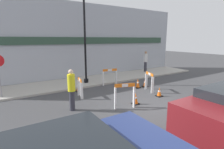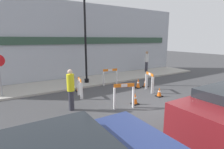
# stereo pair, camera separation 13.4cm
# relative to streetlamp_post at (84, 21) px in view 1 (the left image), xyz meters

# --- Properties ---
(ground_plane) EXTENTS (60.00, 60.00, 0.00)m
(ground_plane) POSITION_rel_streetlamp_post_xyz_m (0.82, -5.38, -4.03)
(ground_plane) COLOR #424244
(sidewalk_slab) EXTENTS (18.00, 2.81, 0.11)m
(sidewalk_slab) POSITION_rel_streetlamp_post_xyz_m (0.82, 0.52, -3.98)
(sidewalk_slab) COLOR #ADA89E
(sidewalk_slab) RESTS_ON ground_plane
(storefront_facade) EXTENTS (18.00, 0.22, 5.50)m
(storefront_facade) POSITION_rel_streetlamp_post_xyz_m (0.82, 2.00, -1.28)
(storefront_facade) COLOR #A3A8B2
(storefront_facade) RESTS_ON ground_plane
(streetlamp_post) EXTENTS (0.44, 0.44, 6.20)m
(streetlamp_post) POSITION_rel_streetlamp_post_xyz_m (0.00, 0.00, 0.00)
(streetlamp_post) COLOR black
(streetlamp_post) RESTS_ON sidewalk_slab
(barricade_0) EXTENTS (0.95, 0.33, 1.06)m
(barricade_0) POSITION_rel_streetlamp_post_xyz_m (1.16, -1.09, -3.45)
(barricade_0) COLOR white
(barricade_0) RESTS_ON ground_plane
(barricade_1) EXTENTS (0.24, 0.71, 0.99)m
(barricade_1) POSITION_rel_streetlamp_post_xyz_m (-1.37, -2.30, -3.51)
(barricade_1) COLOR white
(barricade_1) RESTS_ON ground_plane
(barricade_2) EXTENTS (0.89, 0.41, 1.09)m
(barricade_2) POSITION_rel_streetlamp_post_xyz_m (-0.33, -4.68, -3.44)
(barricade_2) COLOR white
(barricade_2) RESTS_ON ground_plane
(barricade_3) EXTENTS (0.44, 0.90, 1.07)m
(barricade_3) POSITION_rel_streetlamp_post_xyz_m (2.36, -3.38, -3.45)
(barricade_3) COLOR white
(barricade_3) RESTS_ON ground_plane
(traffic_cone_0) EXTENTS (0.30, 0.30, 0.58)m
(traffic_cone_0) POSITION_rel_streetlamp_post_xyz_m (2.27, -2.52, -3.75)
(traffic_cone_0) COLOR black
(traffic_cone_0) RESTS_ON ground_plane
(traffic_cone_1) EXTENTS (0.30, 0.30, 0.53)m
(traffic_cone_1) POSITION_rel_streetlamp_post_xyz_m (0.38, -4.55, -3.78)
(traffic_cone_1) COLOR black
(traffic_cone_1) RESTS_ON ground_plane
(traffic_cone_2) EXTENTS (0.30, 0.30, 0.48)m
(traffic_cone_2) POSITION_rel_streetlamp_post_xyz_m (2.13, -4.36, -3.80)
(traffic_cone_2) COLOR black
(traffic_cone_2) RESTS_ON ground_plane
(traffic_cone_3) EXTENTS (0.30, 0.30, 0.50)m
(traffic_cone_3) POSITION_rel_streetlamp_post_xyz_m (2.80, -2.59, -3.79)
(traffic_cone_3) COLOR black
(traffic_cone_3) RESTS_ON ground_plane
(traffic_cone_4) EXTENTS (0.30, 0.30, 0.60)m
(traffic_cone_4) POSITION_rel_streetlamp_post_xyz_m (-1.07, -1.32, -3.74)
(traffic_cone_4) COLOR black
(traffic_cone_4) RESTS_ON ground_plane
(person_worker) EXTENTS (0.38, 0.38, 1.73)m
(person_worker) POSITION_rel_streetlamp_post_xyz_m (-2.29, -3.67, -3.09)
(person_worker) COLOR #33333D
(person_worker) RESTS_ON ground_plane
(person_pedestrian) EXTENTS (0.40, 0.40, 1.78)m
(person_pedestrian) POSITION_rel_streetlamp_post_xyz_m (6.03, 0.85, -2.96)
(person_pedestrian) COLOR #33333D
(person_pedestrian) RESTS_ON sidewalk_slab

